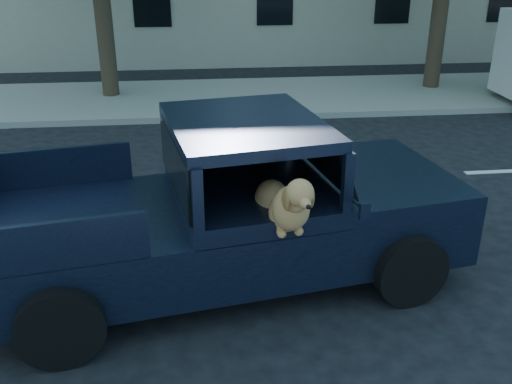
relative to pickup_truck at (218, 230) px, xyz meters
The scene contains 4 objects.
ground 1.71m from the pickup_truck, 10.11° to the right, with size 120.00×120.00×0.00m, color black.
far_sidewalk 9.08m from the pickup_truck, 80.25° to the left, with size 60.00×4.00×0.15m, color gray.
lane_stripes 4.77m from the pickup_truck, 41.50° to the left, with size 21.60×0.14×0.01m, color silver, non-canonical shape.
pickup_truck is the anchor object (origin of this frame).
Camera 1 is at (-1.73, -5.97, 3.95)m, focal length 40.00 mm.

